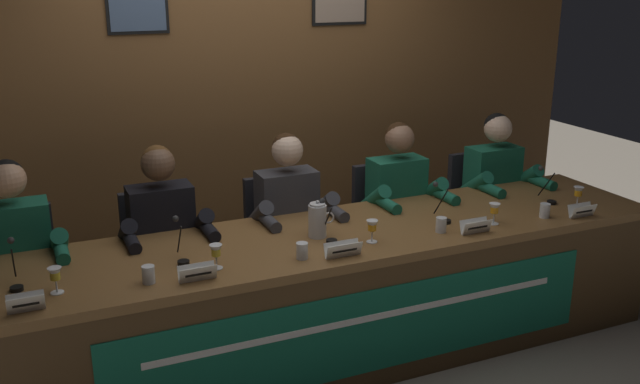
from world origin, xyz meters
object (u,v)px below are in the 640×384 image
(juice_glass_left, at_px, (216,252))
(nameplate_center, at_px, (343,250))
(conference_table, at_px, (330,281))
(panelist_far_right, at_px, (499,188))
(chair_far_left, at_px, (23,291))
(nameplate_far_right, at_px, (582,211))
(water_cup_center, at_px, (302,252))
(chair_far_right, at_px, (479,217))
(water_cup_right, at_px, (441,226))
(chair_center, at_px, (281,249))
(chair_right, at_px, (386,232))
(juice_glass_right, at_px, (494,210))
(juice_glass_far_right, at_px, (578,193))
(panelist_left, at_px, (165,237))
(nameplate_far_left, at_px, (26,303))
(panelist_right, at_px, (402,202))
(microphone_left, at_px, (181,248))
(panelist_far_left, at_px, (18,258))
(juice_glass_far_left, at_px, (55,275))
(nameplate_left, at_px, (197,273))
(microphone_far_right, at_px, (548,191))
(microphone_right, at_px, (442,209))
(panelist_center, at_px, (292,218))
(water_pitcher_central, at_px, (318,220))
(chair_left, at_px, (161,269))
(juice_glass_center, at_px, (372,227))
(microphone_center, at_px, (328,228))
(water_cup_left, at_px, (149,275))
(water_cup_far_right, at_px, (545,211))
(microphone_far_left, at_px, (15,272))

(juice_glass_left, bearing_deg, nameplate_center, -10.70)
(conference_table, relative_size, panelist_far_right, 3.39)
(chair_far_left, height_order, nameplate_far_right, chair_far_left)
(water_cup_center, bearing_deg, chair_far_right, 26.79)
(water_cup_center, xyz_separation_m, water_cup_right, (0.86, 0.04, 0.00))
(chair_center, distance_m, chair_right, 0.77)
(water_cup_center, distance_m, panelist_far_right, 1.89)
(juice_glass_right, height_order, panelist_far_right, panelist_far_right)
(juice_glass_far_right, bearing_deg, panelist_left, 166.14)
(conference_table, bearing_deg, chair_center, 90.18)
(nameplate_far_left, xyz_separation_m, panelist_right, (2.29, 0.75, -0.08))
(chair_far_left, xyz_separation_m, chair_center, (1.54, 0.00, 0.00))
(juice_glass_left, xyz_separation_m, panelist_far_right, (2.19, 0.63, -0.12))
(water_cup_right, bearing_deg, microphone_left, 173.22)
(panelist_far_left, relative_size, water_cup_center, 14.42)
(juice_glass_far_left, xyz_separation_m, nameplate_left, (0.62, -0.13, -0.05))
(microphone_left, bearing_deg, microphone_far_right, 0.34)
(chair_right, relative_size, microphone_right, 4.15)
(panelist_center, height_order, juice_glass_right, panelist_center)
(nameplate_far_left, xyz_separation_m, microphone_far_right, (3.07, 0.29, 0.03))
(panelist_left, bearing_deg, panelist_right, 0.00)
(conference_table, height_order, microphone_far_right, microphone_far_right)
(juice_glass_far_right, bearing_deg, water_pitcher_central, 174.31)
(chair_far_left, relative_size, panelist_center, 0.73)
(microphone_left, height_order, juice_glass_right, microphone_left)
(chair_left, relative_size, juice_glass_center, 7.24)
(conference_table, distance_m, panelist_left, 0.96)
(water_pitcher_central, bearing_deg, nameplate_center, -89.56)
(juice_glass_far_left, bearing_deg, juice_glass_left, -1.70)
(juice_glass_far_left, distance_m, chair_center, 1.65)
(juice_glass_left, distance_m, microphone_center, 0.67)
(panelist_far_left, height_order, panelist_left, same)
(panelist_right, distance_m, microphone_far_right, 0.91)
(panelist_far_left, distance_m, nameplate_far_right, 3.18)
(juice_glass_far_left, bearing_deg, panelist_far_left, 104.29)
(water_cup_right, bearing_deg, panelist_left, 155.36)
(juice_glass_center, height_order, microphone_right, microphone_right)
(panelist_far_left, relative_size, nameplate_center, 6.32)
(juice_glass_far_right, bearing_deg, juice_glass_center, -178.90)
(juice_glass_left, height_order, water_cup_left, juice_glass_left)
(nameplate_center, xyz_separation_m, chair_far_right, (1.56, 0.95, -0.36))
(nameplate_left, xyz_separation_m, water_cup_left, (-0.21, 0.07, -0.00))
(microphone_left, bearing_deg, water_cup_far_right, -5.63)
(panelist_left, distance_m, microphone_far_right, 2.37)
(nameplate_left, height_order, panelist_center, panelist_center)
(water_cup_left, bearing_deg, panelist_far_left, 129.77)
(panelist_right, height_order, nameplate_far_right, panelist_right)
(microphone_far_left, bearing_deg, water_cup_left, -19.49)
(panelist_right, bearing_deg, chair_far_left, 175.07)
(chair_far_right, height_order, panelist_far_right, panelist_far_right)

